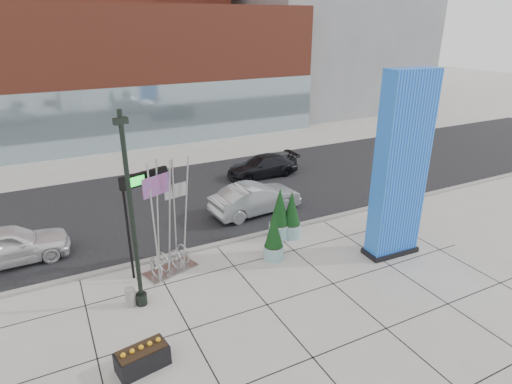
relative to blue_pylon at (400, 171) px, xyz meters
name	(u,v)px	position (x,y,z in m)	size (l,w,h in m)	color
ground	(231,298)	(-7.79, 0.12, -3.90)	(160.00, 160.00, 0.00)	#9E9991
street_asphalt	(161,204)	(-7.79, 10.12, -3.89)	(80.00, 12.00, 0.02)	black
curb_edge	(196,249)	(-7.79, 4.12, -3.84)	(80.00, 0.30, 0.12)	gray
tower_podium	(114,74)	(-6.79, 27.12, 1.60)	(34.00, 10.00, 11.00)	brown
tower_glass_front	(129,119)	(-6.79, 22.32, -1.40)	(34.00, 0.60, 5.00)	#8CA5B2
building_grey_parking	(321,28)	(18.21, 32.12, 5.10)	(20.00, 18.00, 18.00)	slate
blue_pylon	(400,171)	(0.00, 0.00, 0.00)	(2.46, 1.17, 8.07)	#0D39CF
lamp_post	(134,233)	(-10.89, 1.26, -0.94)	(0.49, 0.40, 7.22)	black
public_art_sculpture	(169,243)	(-9.27, 3.04, -2.62)	(2.37, 1.67, 4.88)	#B4B6B9
concrete_bollard	(130,297)	(-11.27, 1.37, -3.54)	(0.38, 0.38, 0.73)	gray
overhead_street_sign	(143,190)	(-10.04, 3.17, -0.16)	(2.00, 0.82, 4.35)	black
round_planter_east	(291,215)	(-3.19, 3.37, -2.78)	(0.95, 0.95, 2.37)	#88B5B7
round_planter_mid	(280,214)	(-3.73, 3.55, -2.70)	(1.02, 1.02, 2.54)	#88B5B7
round_planter_west	(274,237)	(-4.96, 1.92, -2.85)	(0.89, 0.89, 2.22)	#88B5B7
box_planter_north	(142,357)	(-11.59, -1.88, -3.51)	(1.63, 1.00, 0.84)	black
car_white_west	(8,246)	(-15.26, 6.77, -3.07)	(1.97, 4.89, 1.66)	white
car_silver_mid	(255,199)	(-3.49, 6.58, -3.08)	(1.74, 5.00, 1.65)	#A1A5A9
car_dark_east	(263,166)	(-0.36, 11.68, -3.20)	(1.97, 4.85, 1.41)	black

